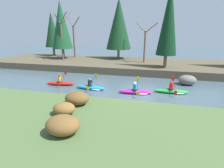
# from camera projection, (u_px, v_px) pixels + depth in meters

# --- Properties ---
(ground_plane) EXTENTS (90.00, 90.00, 0.00)m
(ground_plane) POSITION_uv_depth(u_px,v_px,m) (133.00, 94.00, 14.16)
(ground_plane) COLOR #425660
(riverbank_near) EXTENTS (44.00, 7.50, 0.55)m
(riverbank_near) POSITION_uv_depth(u_px,v_px,m) (115.00, 134.00, 8.17)
(riverbank_near) COLOR #4C6638
(riverbank_near) RESTS_ON ground
(riverbank_far) EXTENTS (44.00, 9.40, 0.85)m
(riverbank_far) POSITION_uv_depth(u_px,v_px,m) (143.00, 65.00, 23.71)
(riverbank_far) COLOR brown
(riverbank_far) RESTS_ON ground
(conifer_tree_far_left) EXTENTS (2.54, 2.54, 7.07)m
(conifer_tree_far_left) POSITION_uv_depth(u_px,v_px,m) (52.00, 30.00, 28.95)
(conifer_tree_far_left) COLOR brown
(conifer_tree_far_left) RESTS_ON riverbank_far
(conifer_tree_left) EXTENTS (2.99, 2.99, 8.29)m
(conifer_tree_left) POSITION_uv_depth(u_px,v_px,m) (61.00, 25.00, 25.47)
(conifer_tree_left) COLOR brown
(conifer_tree_left) RESTS_ON riverbank_far
(conifer_tree_mid_left) EXTENTS (3.72, 3.72, 8.65)m
(conifer_tree_mid_left) POSITION_uv_depth(u_px,v_px,m) (119.00, 24.00, 25.41)
(conifer_tree_mid_left) COLOR #7A664C
(conifer_tree_mid_left) RESTS_ON riverbank_far
(conifer_tree_centre) EXTENTS (2.28, 2.28, 9.10)m
(conifer_tree_centre) POSITION_uv_depth(u_px,v_px,m) (169.00, 20.00, 18.92)
(conifer_tree_centre) COLOR brown
(conifer_tree_centre) RESTS_ON riverbank_far
(bare_tree_upstream) EXTENTS (3.78, 3.74, 6.88)m
(bare_tree_upstream) POSITION_uv_depth(u_px,v_px,m) (62.00, 37.00, 25.01)
(bare_tree_upstream) COLOR brown
(bare_tree_upstream) RESTS_ON riverbank_far
(bare_tree_mid_upstream) EXTENTS (3.57, 3.53, 6.48)m
(bare_tree_mid_upstream) POSITION_uv_depth(u_px,v_px,m) (74.00, 38.00, 27.68)
(bare_tree_mid_upstream) COLOR brown
(bare_tree_mid_upstream) RESTS_ON riverbank_far
(bare_tree_mid_downstream) EXTENTS (3.00, 2.96, 5.39)m
(bare_tree_mid_downstream) POSITION_uv_depth(u_px,v_px,m) (145.00, 43.00, 22.99)
(bare_tree_mid_downstream) COLOR #7A664C
(bare_tree_mid_downstream) RESTS_ON riverbank_far
(shrub_clump_nearest) EXTENTS (1.22, 1.02, 0.66)m
(shrub_clump_nearest) POSITION_uv_depth(u_px,v_px,m) (64.00, 108.00, 9.47)
(shrub_clump_nearest) COLOR brown
(shrub_clump_nearest) RESTS_ON riverbank_near
(shrub_clump_second) EXTENTS (1.50, 1.25, 0.81)m
(shrub_clump_second) POSITION_uv_depth(u_px,v_px,m) (77.00, 98.00, 10.72)
(shrub_clump_second) COLOR brown
(shrub_clump_second) RESTS_ON riverbank_near
(shrub_clump_third) EXTENTS (1.55, 1.29, 0.84)m
(shrub_clump_third) POSITION_uv_depth(u_px,v_px,m) (63.00, 125.00, 7.64)
(shrub_clump_third) COLOR brown
(shrub_clump_third) RESTS_ON riverbank_near
(kayaker_lead) EXTENTS (2.78, 2.07, 1.20)m
(kayaker_lead) POSITION_uv_depth(u_px,v_px,m) (173.00, 91.00, 14.34)
(kayaker_lead) COLOR green
(kayaker_lead) RESTS_ON ground
(kayaker_middle) EXTENTS (2.80, 2.07, 1.20)m
(kayaker_middle) POSITION_uv_depth(u_px,v_px,m) (137.00, 91.00, 14.20)
(kayaker_middle) COLOR #C61999
(kayaker_middle) RESTS_ON ground
(kayaker_trailing) EXTENTS (2.79, 2.07, 1.20)m
(kayaker_trailing) POSITION_uv_depth(u_px,v_px,m) (92.00, 87.00, 15.26)
(kayaker_trailing) COLOR #1993D6
(kayaker_trailing) RESTS_ON ground
(kayaker_far_back) EXTENTS (2.80, 2.07, 1.20)m
(kayaker_far_back) POSITION_uv_depth(u_px,v_px,m) (61.00, 83.00, 16.49)
(kayaker_far_back) COLOR red
(kayaker_far_back) RESTS_ON ground
(boulder_midstream) EXTENTS (1.64, 1.29, 0.93)m
(boulder_midstream) POSITION_uv_depth(u_px,v_px,m) (187.00, 80.00, 16.54)
(boulder_midstream) COLOR slate
(boulder_midstream) RESTS_ON ground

